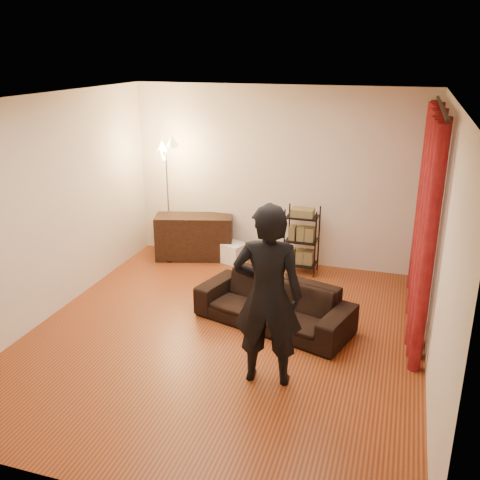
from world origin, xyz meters
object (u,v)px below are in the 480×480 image
(sofa, at_px, (273,304))
(storage_boxes, at_px, (232,253))
(floor_lamp, at_px, (168,202))
(person, at_px, (268,296))
(media_cabinet, at_px, (194,237))
(wire_shelf, at_px, (302,240))

(sofa, distance_m, storage_boxes, 2.09)
(floor_lamp, bearing_deg, person, -49.85)
(sofa, bearing_deg, floor_lamp, 159.51)
(storage_boxes, xyz_separation_m, floor_lamp, (-0.97, -0.19, 0.79))
(storage_boxes, relative_size, floor_lamp, 0.20)
(sofa, distance_m, media_cabinet, 2.49)
(media_cabinet, distance_m, wire_shelf, 1.75)
(sofa, xyz_separation_m, person, (0.21, -1.14, 0.66))
(sofa, bearing_deg, wire_shelf, 106.87)
(person, xyz_separation_m, wire_shelf, (-0.21, 2.85, -0.43))
(sofa, height_order, person, person)
(wire_shelf, bearing_deg, person, -74.35)
(person, distance_m, floor_lamp, 3.56)
(person, bearing_deg, wire_shelf, -93.22)
(media_cabinet, bearing_deg, wire_shelf, -17.70)
(wire_shelf, bearing_deg, media_cabinet, -170.65)
(floor_lamp, bearing_deg, wire_shelf, 3.63)
(media_cabinet, height_order, wire_shelf, wire_shelf)
(storage_boxes, distance_m, wire_shelf, 1.16)
(person, height_order, storage_boxes, person)
(media_cabinet, relative_size, floor_lamp, 0.64)
(wire_shelf, bearing_deg, sofa, -78.54)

